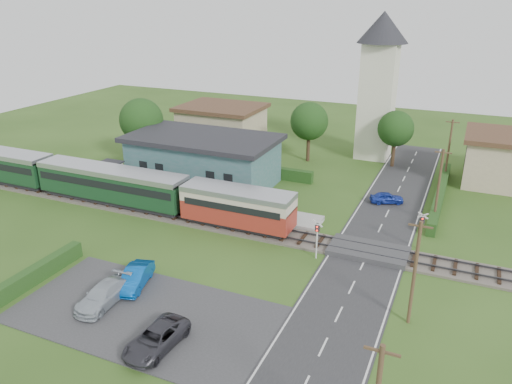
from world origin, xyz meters
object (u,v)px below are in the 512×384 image
at_px(crossing_signal_near, 317,234).
at_px(car_on_road, 387,198).
at_px(equipment_hut, 110,174).
at_px(pedestrian_far, 122,180).
at_px(train, 86,179).
at_px(crossing_signal_far, 422,225).
at_px(church_tower, 379,76).
at_px(pedestrian_near, 250,204).
at_px(station_building, 203,159).
at_px(car_park_silver, 103,295).
at_px(house_west, 222,125).
at_px(house_east, 506,159).
at_px(car_park_dark, 156,339).
at_px(car_park_blue, 135,277).

xyz_separation_m(crossing_signal_near, car_on_road, (3.06, 13.48, -1.54)).
xyz_separation_m(equipment_hut, pedestrian_far, (1.29, 0.25, -0.54)).
height_order(train, crossing_signal_far, train).
relative_size(church_tower, pedestrian_near, 9.36).
distance_m(station_building, crossing_signal_far, 24.51).
bearing_deg(car_park_silver, equipment_hut, 125.42).
distance_m(station_building, pedestrian_far, 8.83).
xyz_separation_m(house_west, crossing_signal_near, (21.40, -25.41, -0.65)).
xyz_separation_m(house_west, house_east, (35.00, -1.00, 0.00)).
xyz_separation_m(car_park_dark, pedestrian_far, (-17.87, 19.95, 0.49)).
relative_size(equipment_hut, crossing_signal_far, 0.78).
bearing_deg(car_park_dark, equipment_hut, 138.04).
distance_m(church_tower, car_park_silver, 42.37).
bearing_deg(car_park_silver, car_park_dark, -24.26).
bearing_deg(house_east, house_west, 178.36).
xyz_separation_m(car_park_silver, pedestrian_near, (3.17, 16.57, 0.64)).
bearing_deg(crossing_signal_far, pedestrian_near, 179.92).
height_order(house_east, car_park_dark, house_east).
xyz_separation_m(crossing_signal_near, car_park_dark, (-5.24, -14.09, -1.43)).
xyz_separation_m(church_tower, car_on_road, (4.46, -14.93, -9.62)).
distance_m(train, car_park_blue, 18.42).
bearing_deg(house_east, car_park_blue, -125.62).
height_order(station_building, car_on_road, station_building).
bearing_deg(crossing_signal_near, pedestrian_near, 148.45).
bearing_deg(equipment_hut, car_on_road, 15.99).
distance_m(equipment_hut, train, 3.24).
relative_size(house_east, car_park_silver, 1.91).
relative_size(crossing_signal_far, car_park_dark, 0.72).
bearing_deg(car_park_silver, car_park_blue, 74.65).
relative_size(station_building, house_east, 1.82).
bearing_deg(pedestrian_far, station_building, -48.67).
height_order(crossing_signal_near, car_park_blue, crossing_signal_near).
bearing_deg(equipment_hut, train, -95.70).
relative_size(church_tower, car_park_silver, 3.83).
bearing_deg(house_east, station_building, -156.56).
height_order(house_west, car_park_dark, house_west).
relative_size(station_building, car_park_blue, 3.85).
height_order(house_west, pedestrian_near, house_west).
height_order(station_building, car_park_dark, station_building).
relative_size(house_west, crossing_signal_far, 3.30).
bearing_deg(equipment_hut, church_tower, 44.75).
height_order(train, house_east, house_east).
bearing_deg(church_tower, car_park_silver, -103.47).
distance_m(house_east, crossing_signal_far, 20.64).
relative_size(train, house_west, 4.00).
bearing_deg(train, car_park_dark, -40.27).
bearing_deg(equipment_hut, crossing_signal_near, -12.94).
height_order(crossing_signal_far, car_park_silver, crossing_signal_far).
bearing_deg(house_west, car_park_dark, -67.76).
bearing_deg(pedestrian_near, crossing_signal_far, 174.03).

